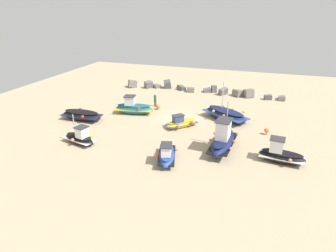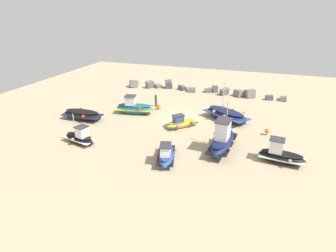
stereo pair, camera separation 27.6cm
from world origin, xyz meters
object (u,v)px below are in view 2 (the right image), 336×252
(person_walking, at_px, (156,99))
(mooring_buoy_1, at_px, (159,107))
(fishing_boat_4, at_px, (134,108))
(fishing_boat_7, at_px, (223,141))
(fishing_boat_1, at_px, (166,154))
(fishing_boat_3, at_px, (80,137))
(mooring_buoy_0, at_px, (267,131))
(fishing_boat_0, at_px, (226,115))
(fishing_boat_6, at_px, (182,123))
(fishing_boat_2, at_px, (281,155))
(fishing_boat_5, at_px, (82,115))

(person_walking, height_order, mooring_buoy_1, person_walking)
(fishing_boat_4, distance_m, fishing_boat_7, 12.60)
(fishing_boat_1, height_order, mooring_buoy_1, fishing_boat_1)
(fishing_boat_3, relative_size, mooring_buoy_0, 5.25)
(fishing_boat_0, height_order, fishing_boat_6, fishing_boat_0)
(person_walking, bearing_deg, mooring_buoy_1, 27.15)
(fishing_boat_7, bearing_deg, mooring_buoy_0, 147.02)
(fishing_boat_1, relative_size, mooring_buoy_0, 5.80)
(fishing_boat_3, distance_m, fishing_boat_6, 10.15)
(fishing_boat_0, bearing_deg, fishing_boat_2, -22.43)
(fishing_boat_2, xyz_separation_m, mooring_buoy_1, (-13.68, 8.58, -0.29))
(fishing_boat_0, height_order, fishing_boat_4, fishing_boat_0)
(fishing_boat_5, bearing_deg, fishing_boat_1, -24.79)
(fishing_boat_5, distance_m, mooring_buoy_0, 19.47)
(fishing_boat_5, xyz_separation_m, person_walking, (6.05, 6.75, 0.38))
(fishing_boat_1, xyz_separation_m, fishing_boat_2, (8.73, 2.71, 0.07))
(fishing_boat_2, height_order, mooring_buoy_1, fishing_boat_2)
(fishing_boat_1, height_order, fishing_boat_7, fishing_boat_7)
(fishing_boat_0, xyz_separation_m, fishing_boat_4, (-10.39, -1.46, 0.09))
(fishing_boat_3, bearing_deg, fishing_boat_5, 136.10)
(fishing_boat_5, relative_size, mooring_buoy_1, 7.26)
(fishing_boat_1, xyz_separation_m, mooring_buoy_0, (7.61, 7.87, -0.15))
(fishing_boat_4, distance_m, fishing_boat_6, 6.67)
(fishing_boat_0, xyz_separation_m, fishing_boat_1, (-3.25, -10.54, -0.05))
(fishing_boat_3, bearing_deg, mooring_buoy_1, 85.40)
(fishing_boat_3, bearing_deg, fishing_boat_0, 54.20)
(fishing_boat_6, bearing_deg, fishing_boat_0, 173.80)
(fishing_boat_0, bearing_deg, mooring_buoy_0, 1.06)
(fishing_boat_0, relative_size, fishing_boat_7, 1.10)
(person_walking, bearing_deg, fishing_boat_6, 33.38)
(fishing_boat_1, xyz_separation_m, person_walking, (-5.66, 12.24, 0.36))
(fishing_boat_1, relative_size, fishing_boat_6, 1.17)
(fishing_boat_1, distance_m, fishing_boat_6, 7.08)
(fishing_boat_5, xyz_separation_m, mooring_buoy_1, (6.76, 5.81, -0.19))
(person_walking, bearing_deg, fishing_boat_2, 46.72)
(fishing_boat_6, bearing_deg, mooring_buoy_0, 138.51)
(fishing_boat_3, height_order, fishing_boat_7, fishing_boat_7)
(fishing_boat_2, xyz_separation_m, fishing_boat_7, (-4.71, 0.51, 0.28))
(fishing_boat_6, bearing_deg, fishing_boat_1, 49.24)
(fishing_boat_2, distance_m, fishing_boat_4, 17.09)
(fishing_boat_5, bearing_deg, fishing_boat_4, 38.43)
(fishing_boat_0, xyz_separation_m, fishing_boat_5, (-14.97, -5.05, -0.07))
(fishing_boat_2, distance_m, mooring_buoy_0, 5.28)
(fishing_boat_2, xyz_separation_m, fishing_boat_6, (-9.51, 4.33, -0.19))
(fishing_boat_6, height_order, mooring_buoy_0, fishing_boat_6)
(fishing_boat_0, height_order, fishing_boat_3, fishing_boat_0)
(fishing_boat_5, distance_m, fishing_boat_6, 11.04)
(fishing_boat_3, bearing_deg, fishing_boat_6, 53.98)
(fishing_boat_6, bearing_deg, person_walking, -93.98)
(fishing_boat_7, distance_m, mooring_buoy_0, 5.90)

